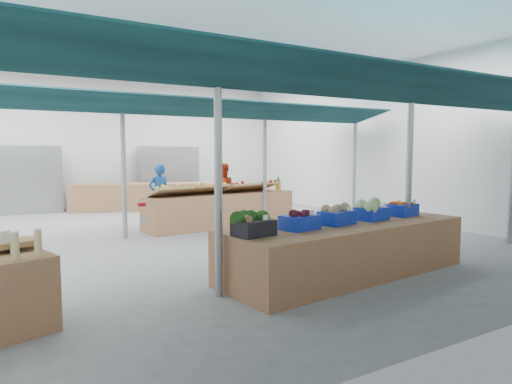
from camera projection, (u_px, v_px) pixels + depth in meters
floor at (178, 238)px, 9.79m from camera, size 13.00×13.00×0.00m
hall at (154, 118)px, 10.79m from camera, size 13.00×13.00×13.00m
pole_grid at (249, 154)px, 8.52m from camera, size 10.00×4.60×3.00m
awnings at (249, 101)px, 8.43m from camera, size 9.50×7.08×0.30m
back_shelving_left at (24, 180)px, 13.55m from camera, size 2.00×0.50×2.00m
back_shelving_right at (169, 176)px, 15.85m from camera, size 2.00×0.50×2.00m
veg_counter at (347, 249)px, 6.85m from camera, size 4.13×1.72×0.78m
fruit_counter at (221, 210)px, 11.27m from camera, size 3.91×1.24×0.82m
far_counter at (149, 197)px, 14.47m from camera, size 4.75×2.59×0.85m
crate_stack at (420, 233)px, 8.69m from camera, size 0.59×0.52×0.60m
vendor_left at (159, 194)px, 11.56m from camera, size 0.59×0.41×1.54m
vendor_right at (222, 191)px, 12.48m from camera, size 0.79×0.64×1.54m
crate_broccoli at (254, 223)px, 5.78m from camera, size 0.56×0.45×0.35m
crate_beets at (300, 220)px, 6.24m from camera, size 0.56×0.45×0.29m
crate_celeriac at (337, 215)px, 6.67m from camera, size 0.56×0.45×0.31m
crate_cabbage at (372, 210)px, 7.13m from camera, size 0.56×0.45×0.35m
crate_carrots at (402, 209)px, 7.60m from camera, size 0.56×0.45×0.29m
sparrow at (249, 219)px, 5.56m from camera, size 0.12×0.09×0.11m
pole_ribbon at (142, 206)px, 6.47m from camera, size 0.12×0.12×0.28m
apple_heap_yellow at (189, 189)px, 10.61m from camera, size 1.99×1.02×0.27m
apple_heap_red at (249, 185)px, 11.60m from camera, size 1.60×0.95×0.27m
pineapple at (278, 183)px, 12.16m from camera, size 0.14×0.14×0.39m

